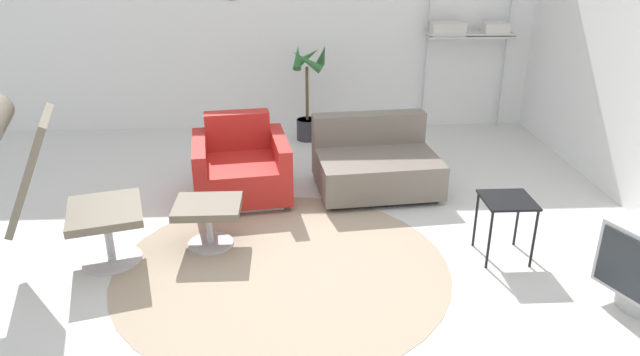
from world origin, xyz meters
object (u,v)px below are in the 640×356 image
(couch_low, at_px, (375,165))
(side_table, at_px, (507,207))
(potted_plant, at_px, (308,98))
(lounge_chair, at_px, (45,172))
(shelf_unit, at_px, (466,32))
(armchair_red, at_px, (241,169))
(ottoman, at_px, (208,213))

(couch_low, relative_size, side_table, 2.49)
(potted_plant, bearing_deg, lounge_chair, -123.85)
(shelf_unit, bearing_deg, side_table, -99.31)
(lounge_chair, xyz_separation_m, couch_low, (2.50, 1.35, -0.53))
(armchair_red, relative_size, potted_plant, 0.81)
(couch_low, distance_m, potted_plant, 1.63)
(lounge_chair, xyz_separation_m, potted_plant, (1.91, 2.84, -0.26))
(lounge_chair, distance_m, couch_low, 2.90)
(couch_low, height_order, side_table, couch_low)
(lounge_chair, relative_size, armchair_red, 1.32)
(lounge_chair, relative_size, couch_low, 1.06)
(side_table, height_order, shelf_unit, shelf_unit)
(shelf_unit, bearing_deg, ottoman, -134.33)
(ottoman, distance_m, side_table, 2.28)
(couch_low, bearing_deg, shelf_unit, -132.26)
(armchair_red, bearing_deg, side_table, 141.31)
(armchair_red, height_order, couch_low, armchair_red)
(side_table, xyz_separation_m, potted_plant, (-1.40, 2.82, 0.10))
(ottoman, relative_size, potted_plant, 0.43)
(lounge_chair, xyz_separation_m, ottoman, (1.04, 0.31, -0.50))
(lounge_chair, relative_size, shelf_unit, 0.63)
(lounge_chair, distance_m, shelf_unit, 4.97)
(side_table, xyz_separation_m, shelf_unit, (0.51, 3.12, 0.80))
(armchair_red, bearing_deg, lounge_chair, 37.26)
(ottoman, bearing_deg, couch_low, 35.65)
(lounge_chair, distance_m, side_table, 3.32)
(ottoman, height_order, side_table, side_table)
(side_table, height_order, potted_plant, potted_plant)
(lounge_chair, bearing_deg, couch_low, 102.00)
(side_table, bearing_deg, couch_low, 121.03)
(couch_low, bearing_deg, side_table, 115.02)
(side_table, bearing_deg, armchair_red, 149.53)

